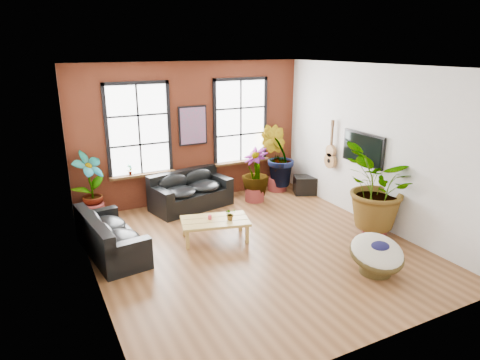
% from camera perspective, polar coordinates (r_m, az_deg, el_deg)
% --- Properties ---
extents(room, '(6.04, 6.54, 3.54)m').
position_cam_1_polar(room, '(8.14, 1.46, 2.48)').
color(room, brown).
rests_on(room, ground).
extents(sofa_back, '(2.10, 1.34, 0.89)m').
position_cam_1_polar(sofa_back, '(10.66, -6.71, -1.53)').
color(sofa_back, black).
rests_on(sofa_back, ground).
extents(sofa_left, '(1.09, 2.11, 0.80)m').
position_cam_1_polar(sofa_left, '(8.60, -17.11, -7.27)').
color(sofa_left, black).
rests_on(sofa_left, ground).
extents(coffee_table, '(1.52, 1.10, 0.53)m').
position_cam_1_polar(coffee_table, '(8.84, -3.36, -5.61)').
color(coffee_table, '#AD8C3E').
rests_on(coffee_table, ground).
extents(papasan_chair, '(1.10, 1.11, 0.72)m').
position_cam_1_polar(papasan_chair, '(7.96, 17.79, -9.36)').
color(papasan_chair, '#473919').
rests_on(papasan_chair, ground).
extents(poster, '(0.74, 0.06, 0.98)m').
position_cam_1_polar(poster, '(10.79, -6.30, 7.22)').
color(poster, black).
rests_on(poster, room).
extents(tv_wall_unit, '(0.13, 1.86, 1.20)m').
position_cam_1_polar(tv_wall_unit, '(10.21, 14.86, 3.81)').
color(tv_wall_unit, black).
rests_on(tv_wall_unit, room).
extents(media_box, '(0.72, 0.68, 0.48)m').
position_cam_1_polar(media_box, '(11.73, 8.66, -0.66)').
color(media_box, black).
rests_on(media_box, ground).
extents(pot_back_left, '(0.69, 0.69, 0.41)m').
position_cam_1_polar(pot_back_left, '(10.38, -19.11, -4.10)').
color(pot_back_left, maroon).
rests_on(pot_back_left, ground).
extents(pot_back_right, '(0.53, 0.53, 0.38)m').
position_cam_1_polar(pot_back_right, '(11.93, 5.00, -0.49)').
color(pot_back_right, maroon).
rests_on(pot_back_right, ground).
extents(pot_right_wall, '(0.65, 0.65, 0.37)m').
position_cam_1_polar(pot_right_wall, '(9.53, 17.55, -6.01)').
color(pot_right_wall, maroon).
rests_on(pot_right_wall, ground).
extents(pot_mid, '(0.63, 0.63, 0.36)m').
position_cam_1_polar(pot_mid, '(11.08, 1.96, -1.90)').
color(pot_mid, maroon).
rests_on(pot_mid, ground).
extents(floor_plant_back_left, '(0.94, 0.88, 1.48)m').
position_cam_1_polar(floor_plant_back_left, '(10.18, -19.32, -0.45)').
color(floor_plant_back_left, '#12441A').
rests_on(floor_plant_back_left, ground).
extents(floor_plant_back_right, '(1.17, 1.13, 1.65)m').
position_cam_1_polar(floor_plant_back_right, '(11.69, 5.01, 3.16)').
color(floor_plant_back_right, '#12441A').
rests_on(floor_plant_back_right, ground).
extents(floor_plant_right_wall, '(2.14, 2.17, 1.83)m').
position_cam_1_polar(floor_plant_right_wall, '(9.21, 18.09, -0.97)').
color(floor_plant_right_wall, '#12441A').
rests_on(floor_plant_right_wall, ground).
extents(floor_plant_mid, '(0.82, 0.82, 1.25)m').
position_cam_1_polar(floor_plant_mid, '(10.95, 2.06, 1.09)').
color(floor_plant_mid, '#12441A').
rests_on(floor_plant_mid, ground).
extents(table_plant, '(0.24, 0.21, 0.25)m').
position_cam_1_polar(table_plant, '(8.77, -1.31, -4.54)').
color(table_plant, '#12441A').
rests_on(table_plant, coffee_table).
extents(sill_plant_left, '(0.17, 0.17, 0.27)m').
position_cam_1_polar(sill_plant_left, '(10.49, -14.47, 1.34)').
color(sill_plant_left, '#12441A').
rests_on(sill_plant_left, room).
extents(sill_plant_right, '(0.19, 0.19, 0.27)m').
position_cam_1_polar(sill_plant_right, '(11.64, 1.78, 3.46)').
color(sill_plant_right, '#12441A').
rests_on(sill_plant_right, room).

